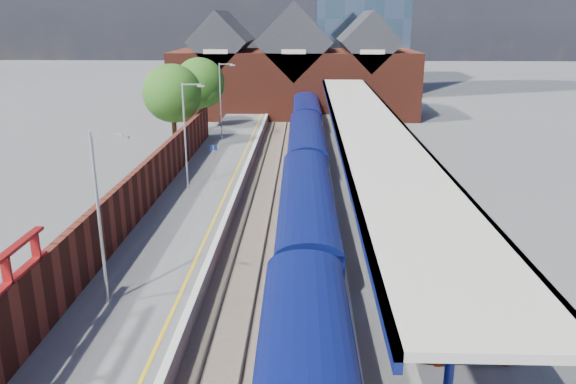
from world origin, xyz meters
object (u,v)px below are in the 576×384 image
lamp_post_b (102,209)px  parked_car_dark (452,246)px  lamp_post_d (222,96)px  parked_car_silver (413,221)px  parked_car_blue (384,170)px  platform_sign (214,156)px  parked_car_red (464,337)px  train (306,172)px  lamp_post_c (187,129)px

lamp_post_b → parked_car_dark: bearing=17.7°
lamp_post_d → parked_car_dark: size_ratio=1.51×
parked_car_silver → parked_car_blue: parked_car_silver is taller
parked_car_dark → lamp_post_b: bearing=112.6°
platform_sign → parked_car_dark: size_ratio=0.54×
lamp_post_d → parked_car_red: lamp_post_d is taller
parked_car_silver → parked_car_dark: 3.72m
train → parked_car_dark: train is taller
lamp_post_b → lamp_post_c: 16.00m
parked_car_silver → parked_car_dark: parked_car_dark is taller
lamp_post_b → lamp_post_c: (0.00, 16.00, 0.00)m
parked_car_red → parked_car_dark: bearing=-13.0°
train → lamp_post_c: 8.37m
parked_car_silver → platform_sign: bearing=65.1°
parked_car_silver → parked_car_dark: bearing=-148.1°
lamp_post_b → lamp_post_d: 32.00m
parked_car_blue → train: bearing=137.5°
lamp_post_b → parked_car_blue: (13.42, 18.90, -3.44)m
train → parked_car_red: bearing=-74.7°
parked_car_blue → lamp_post_c: bearing=124.1°
platform_sign → parked_car_silver: (12.19, -9.78, -1.04)m
train → parked_car_blue: bearing=25.6°
parked_car_red → lamp_post_c: bearing=32.5°
platform_sign → parked_car_blue: 12.15m
lamp_post_d → parked_car_silver: size_ratio=1.78×
lamp_post_b → platform_sign: size_ratio=2.80×
train → platform_sign: size_ratio=26.37×
lamp_post_d → parked_car_blue: bearing=-44.3°
platform_sign → parked_car_red: size_ratio=0.66×
train → platform_sign: platform_sign is taller
lamp_post_c → parked_car_silver: size_ratio=1.78×
lamp_post_d → parked_car_blue: (13.42, -13.10, -3.44)m
lamp_post_c → lamp_post_d: same height
lamp_post_c → parked_car_silver: 15.98m
lamp_post_c → parked_car_dark: bearing=-37.6°
platform_sign → lamp_post_c: bearing=-124.3°
platform_sign → parked_car_red: bearing=-60.8°
platform_sign → lamp_post_b: bearing=-94.3°
lamp_post_b → platform_sign: lamp_post_b is taller
train → lamp_post_d: bearing=116.5°
parked_car_red → parked_car_silver: parked_car_red is taller
lamp_post_b → parked_car_dark: (14.71, 4.68, -3.32)m
platform_sign → parked_car_dark: (13.35, -13.32, -1.02)m
platform_sign → parked_car_red: 24.29m
parked_car_dark → parked_car_blue: 14.27m
lamp_post_d → platform_sign: (1.36, -14.00, -2.30)m
lamp_post_c → parked_car_red: lamp_post_c is taller
lamp_post_c → parked_car_red: (13.19, -19.19, -3.34)m
parked_car_blue → parked_car_red: bearing=-158.7°
parked_car_silver → train: bearing=49.3°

